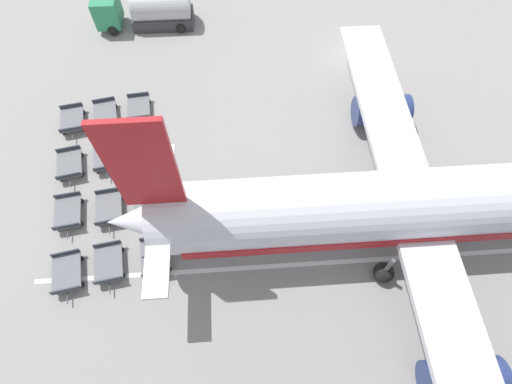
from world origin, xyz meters
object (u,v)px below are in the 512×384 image
at_px(airplane, 433,204).
at_px(baggage_dolly_row_mid_b_col_d, 155,257).
at_px(baggage_dolly_row_mid_b_col_a, 139,108).
at_px(baggage_dolly_row_mid_a_col_a, 105,114).
at_px(baggage_dolly_row_near_col_b, 70,164).
at_px(baggage_dolly_row_mid_a_col_b, 106,157).
at_px(baggage_dolly_row_near_col_a, 72,120).
at_px(baggage_dolly_row_mid_a_col_d, 109,263).
at_px(baggage_dolly_row_mid_b_col_b, 143,150).
at_px(baggage_dolly_row_mid_b_col_c, 147,199).
at_px(fuel_tanker_primary, 150,11).
at_px(baggage_dolly_row_near_col_d, 67,273).
at_px(baggage_dolly_row_near_col_c, 68,212).
at_px(baggage_dolly_row_mid_a_col_c, 109,208).

distance_m(airplane, baggage_dolly_row_mid_b_col_d, 17.05).
bearing_deg(baggage_dolly_row_mid_b_col_a, baggage_dolly_row_mid_a_col_a, -89.69).
bearing_deg(baggage_dolly_row_near_col_b, baggage_dolly_row_mid_a_col_b, 93.40).
bearing_deg(baggage_dolly_row_near_col_b, baggage_dolly_row_near_col_a, 178.94).
height_order(baggage_dolly_row_near_col_a, baggage_dolly_row_mid_a_col_d, same).
bearing_deg(baggage_dolly_row_mid_b_col_a, baggage_dolly_row_mid_b_col_b, 0.76).
relative_size(baggage_dolly_row_mid_b_col_a, baggage_dolly_row_mid_b_col_c, 1.00).
relative_size(airplane, fuel_tanker_primary, 4.31).
bearing_deg(baggage_dolly_row_mid_b_col_b, baggage_dolly_row_mid_b_col_c, 0.01).
bearing_deg(baggage_dolly_row_mid_b_col_d, baggage_dolly_row_mid_b_col_c, -177.29).
height_order(baggage_dolly_row_near_col_b, baggage_dolly_row_mid_b_col_b, same).
relative_size(baggage_dolly_row_near_col_b, baggage_dolly_row_mid_b_col_b, 1.01).
height_order(baggage_dolly_row_near_col_d, baggage_dolly_row_mid_b_col_c, same).
distance_m(baggage_dolly_row_near_col_c, baggage_dolly_row_mid_a_col_a, 8.65).
relative_size(baggage_dolly_row_near_col_a, baggage_dolly_row_near_col_c, 1.01).
height_order(baggage_dolly_row_near_col_d, baggage_dolly_row_mid_a_col_d, same).
bearing_deg(baggage_dolly_row_near_col_b, baggage_dolly_row_near_col_d, 0.40).
distance_m(baggage_dolly_row_mid_a_col_c, baggage_dolly_row_mid_b_col_a, 8.84).
bearing_deg(baggage_dolly_row_near_col_b, baggage_dolly_row_mid_b_col_a, 130.04).
distance_m(fuel_tanker_primary, baggage_dolly_row_mid_a_col_c, 19.62).
relative_size(baggage_dolly_row_near_col_c, baggage_dolly_row_mid_b_col_a, 0.99).
bearing_deg(baggage_dolly_row_mid_b_col_d, baggage_dolly_row_mid_a_col_d, -93.23).
xyz_separation_m(baggage_dolly_row_near_col_b, baggage_dolly_row_mid_a_col_a, (-4.31, 2.58, 0.00)).
relative_size(baggage_dolly_row_mid_a_col_b, baggage_dolly_row_mid_b_col_a, 0.99).
bearing_deg(baggage_dolly_row_mid_a_col_b, baggage_dolly_row_near_col_c, -31.95).
relative_size(fuel_tanker_primary, baggage_dolly_row_mid_a_col_d, 2.77).
bearing_deg(baggage_dolly_row_mid_a_col_c, baggage_dolly_row_mid_a_col_b, -178.51).
height_order(baggage_dolly_row_near_col_b, baggage_dolly_row_near_col_c, same).
bearing_deg(baggage_dolly_row_mid_b_col_a, baggage_dolly_row_near_col_a, -88.72).
relative_size(baggage_dolly_row_near_col_a, baggage_dolly_row_mid_a_col_c, 1.00).
bearing_deg(baggage_dolly_row_mid_b_col_b, baggage_dolly_row_mid_a_col_b, -88.78).
height_order(fuel_tanker_primary, baggage_dolly_row_mid_b_col_b, fuel_tanker_primary).
bearing_deg(baggage_dolly_row_near_col_c, baggage_dolly_row_mid_b_col_b, 128.62).
height_order(baggage_dolly_row_mid_a_col_b, baggage_dolly_row_mid_b_col_b, same).
relative_size(baggage_dolly_row_near_col_b, baggage_dolly_row_mid_a_col_c, 1.01).
bearing_deg(baggage_dolly_row_mid_a_col_b, baggage_dolly_row_mid_a_col_d, 0.07).
bearing_deg(airplane, baggage_dolly_row_near_col_d, -93.84).
height_order(airplane, baggage_dolly_row_mid_b_col_d, airplane).
height_order(baggage_dolly_row_mid_a_col_a, baggage_dolly_row_mid_b_col_b, same).
xyz_separation_m(baggage_dolly_row_mid_a_col_a, baggage_dolly_row_mid_a_col_c, (8.48, 0.09, 0.00)).
xyz_separation_m(baggage_dolly_row_mid_a_col_d, baggage_dolly_row_mid_b_col_b, (-8.33, 2.64, 0.00)).
bearing_deg(baggage_dolly_row_near_col_d, baggage_dolly_row_mid_a_col_b, 163.39).
height_order(baggage_dolly_row_near_col_d, baggage_dolly_row_mid_b_col_b, same).
bearing_deg(baggage_dolly_row_near_col_a, fuel_tanker_primary, 147.35).
xyz_separation_m(baggage_dolly_row_near_col_a, baggage_dolly_row_mid_a_col_a, (-0.10, 2.50, 0.00)).
xyz_separation_m(airplane, baggage_dolly_row_near_col_c, (-5.75, -22.13, -3.00)).
xyz_separation_m(airplane, fuel_tanker_primary, (-24.66, -15.16, -2.12)).
xyz_separation_m(baggage_dolly_row_near_col_d, baggage_dolly_row_mid_a_col_d, (-0.09, 2.51, 0.00)).
relative_size(baggage_dolly_row_mid_a_col_a, baggage_dolly_row_mid_a_col_b, 1.01).
height_order(fuel_tanker_primary, baggage_dolly_row_mid_a_col_d, fuel_tanker_primary).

